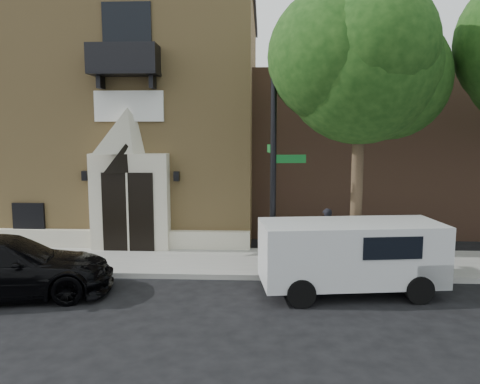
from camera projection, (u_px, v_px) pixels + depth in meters
The scene contains 12 objects.
ground at pixel (140, 279), 13.02m from camera, with size 120.00×120.00×0.00m, color black.
sidewalk at pixel (184, 262), 14.45m from camera, with size 42.00×3.00×0.15m, color gray.
church at pixel (117, 119), 20.45m from camera, with size 12.20×11.01×9.30m.
neighbour_building at pixel (454, 151), 20.94m from camera, with size 18.00×8.00×6.40m, color brown.
street_tree_left at pixel (363, 63), 12.32m from camera, with size 4.97×4.38×7.77m.
black_sedan at pixel (4, 267), 11.52m from camera, with size 2.12×5.21×1.51m, color black.
cargo_van at pixel (357, 254), 11.74m from camera, with size 4.68×2.36×1.83m.
street_sign at pixel (274, 162), 12.64m from camera, with size 1.05×0.97×6.17m.
fire_hydrant at pixel (355, 259), 13.05m from camera, with size 0.45×0.36×0.79m.
dumpster at pixel (383, 251), 12.95m from camera, with size 2.16×1.58×1.27m.
planter at pixel (154, 239), 15.66m from camera, with size 0.60×0.52×0.66m, color #416228.
pedestrian_near at pixel (326, 233), 14.49m from camera, with size 0.57×0.38×1.58m, color black.
Camera 1 is at (3.41, -12.45, 4.07)m, focal length 35.00 mm.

